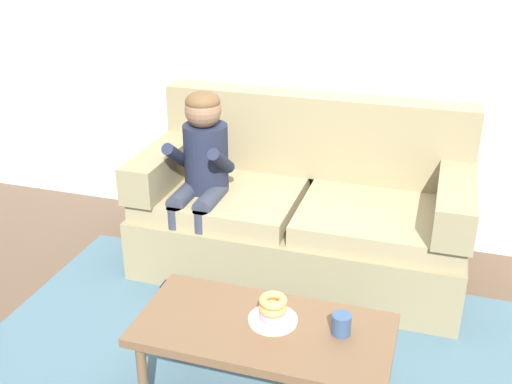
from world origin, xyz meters
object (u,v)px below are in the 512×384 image
donut (273,315)px  mug (341,324)px  person_child (201,167)px  couch (303,213)px  toy_controller (367,366)px  coffee_table (264,335)px

donut → mug: mug is taller
person_child → mug: 1.41m
couch → person_child: 0.68m
donut → toy_controller: donut is taller
toy_controller → couch: bearing=136.4°
donut → toy_controller: size_ratio=0.53×
couch → coffee_table: 1.25m
coffee_table → couch: bearing=95.8°
person_child → mug: bearing=-44.2°
coffee_table → person_child: 1.27m
couch → coffee_table: (0.13, -1.24, 0.03)m
donut → toy_controller: 0.67m
mug → toy_controller: bearing=74.6°
couch → mug: 1.28m
couch → person_child: person_child is taller
coffee_table → donut: 0.09m
toy_controller → person_child: bearing=164.1°
donut → toy_controller: (0.38, 0.33, -0.45)m
donut → coffee_table: bearing=-120.8°
couch → donut: (0.15, -1.20, 0.11)m
coffee_table → toy_controller: size_ratio=4.75×
coffee_table → donut: (0.03, 0.04, 0.08)m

